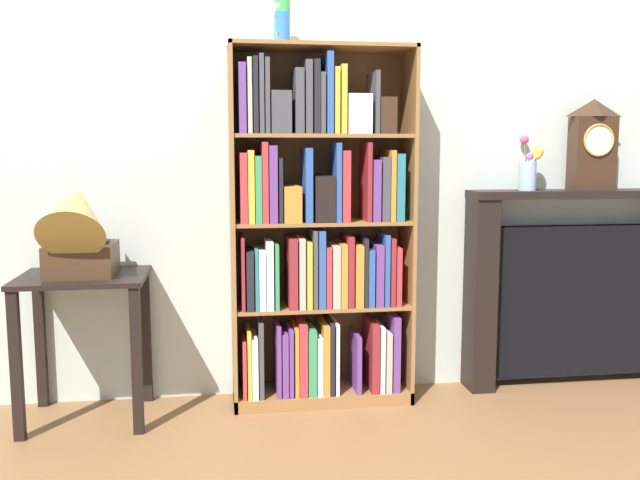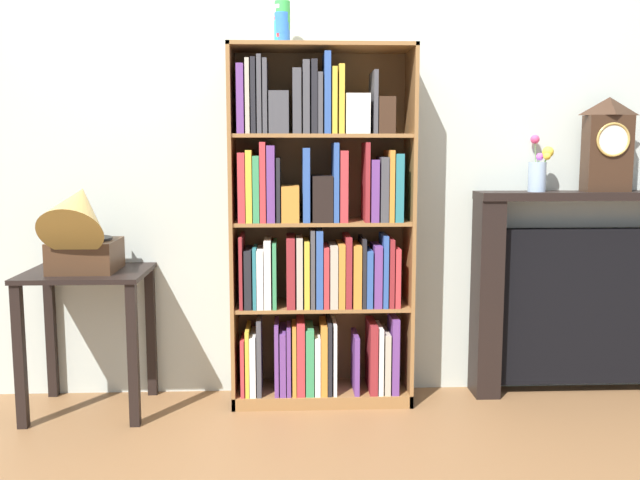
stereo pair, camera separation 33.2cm
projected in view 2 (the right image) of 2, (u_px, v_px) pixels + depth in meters
name	position (u px, v px, depth m)	size (l,w,h in m)	color
ground_plane	(323.00, 410.00, 3.32)	(8.19, 6.40, 0.02)	brown
wall_back	(348.00, 136.00, 3.45)	(5.19, 0.08, 2.60)	beige
bookshelf	(318.00, 241.00, 3.32)	(0.87, 0.29, 1.71)	olive
cup_stack	(282.00, 23.00, 3.20)	(0.08, 0.08, 0.20)	blue
side_table_left	(88.00, 306.00, 3.23)	(0.56, 0.47, 0.67)	black
gramophone	(80.00, 226.00, 3.11)	(0.29, 0.45, 0.49)	#472D1C
fireplace_mantel	(593.00, 295.00, 3.49)	(1.22, 0.20, 1.03)	black
mantel_clock	(608.00, 144.00, 3.37)	(0.22, 0.12, 0.46)	#382316
flower_vase	(539.00, 170.00, 3.38)	(0.12, 0.13, 0.28)	#99B2D1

